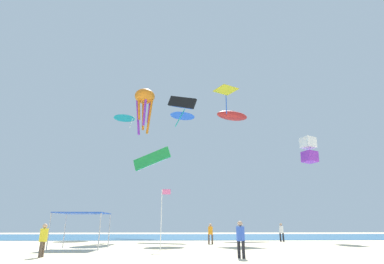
# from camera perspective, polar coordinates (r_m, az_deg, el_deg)

# --- Properties ---
(ground) EXTENTS (110.00, 110.00, 0.10)m
(ground) POSITION_cam_1_polar(r_m,az_deg,el_deg) (17.70, 1.41, -22.56)
(ground) COLOR beige
(ocean_strip) EXTENTS (110.00, 25.35, 0.03)m
(ocean_strip) POSITION_cam_1_polar(r_m,az_deg,el_deg) (46.42, -0.94, -19.36)
(ocean_strip) COLOR #28608C
(ocean_strip) RESTS_ON ground
(canopy_tent) EXTENTS (3.30, 2.83, 2.38)m
(canopy_tent) POSITION_cam_1_polar(r_m,az_deg,el_deg) (22.89, -20.19, -14.60)
(canopy_tent) COLOR #B2B2B7
(canopy_tent) RESTS_ON ground
(person_near_tent) EXTENTS (0.46, 0.41, 1.71)m
(person_near_tent) POSITION_cam_1_polar(r_m,az_deg,el_deg) (27.63, 3.55, -18.53)
(person_near_tent) COLOR brown
(person_near_tent) RESTS_ON ground
(person_leftmost) EXTENTS (0.47, 0.42, 1.77)m
(person_leftmost) POSITION_cam_1_polar(r_m,az_deg,el_deg) (32.95, 16.73, -17.63)
(person_leftmost) COLOR black
(person_leftmost) RESTS_ON ground
(person_central) EXTENTS (0.41, 0.41, 1.74)m
(person_central) POSITION_cam_1_polar(r_m,az_deg,el_deg) (15.74, 9.28, -19.07)
(person_central) COLOR black
(person_central) RESTS_ON ground
(person_rightmost) EXTENTS (0.38, 0.43, 1.62)m
(person_rightmost) POSITION_cam_1_polar(r_m,az_deg,el_deg) (17.72, -26.56, -17.58)
(person_rightmost) COLOR brown
(person_rightmost) RESTS_ON ground
(banner_flag) EXTENTS (0.61, 0.06, 3.86)m
(banner_flag) POSITION_cam_1_polar(r_m,az_deg,el_deg) (20.39, -5.69, -15.17)
(banner_flag) COLOR silver
(banner_flag) RESTS_ON ground
(kite_delta_blue) EXTENTS (3.58, 3.56, 2.38)m
(kite_delta_blue) POSITION_cam_1_polar(r_m,az_deg,el_deg) (35.73, -1.82, 3.46)
(kite_delta_blue) COLOR blue
(kite_parafoil_black) EXTENTS (4.68, 3.67, 3.41)m
(kite_parafoil_black) POSITION_cam_1_polar(r_m,az_deg,el_deg) (47.22, -1.95, 5.67)
(kite_parafoil_black) COLOR black
(kite_diamond_yellow) EXTENTS (3.57, 3.57, 3.59)m
(kite_diamond_yellow) POSITION_cam_1_polar(r_m,az_deg,el_deg) (41.59, 6.49, 7.76)
(kite_diamond_yellow) COLOR yellow
(kite_inflatable_red) EXTENTS (5.47, 3.13, 2.02)m
(kite_inflatable_red) POSITION_cam_1_polar(r_m,az_deg,el_deg) (47.51, 7.70, 3.12)
(kite_inflatable_red) COLOR red
(kite_octopus_orange) EXTENTS (3.90, 3.90, 6.53)m
(kite_octopus_orange) POSITION_cam_1_polar(r_m,az_deg,el_deg) (42.01, -9.05, 6.34)
(kite_octopus_orange) COLOR orange
(kite_box_white) EXTENTS (1.82, 1.78, 2.92)m
(kite_box_white) POSITION_cam_1_polar(r_m,az_deg,el_deg) (36.14, 21.46, -3.19)
(kite_box_white) COLOR white
(kite_delta_teal) EXTENTS (4.40, 4.41, 2.64)m
(kite_delta_teal) POSITION_cam_1_polar(r_m,az_deg,el_deg) (49.15, -12.80, 2.90)
(kite_delta_teal) COLOR teal
(kite_parafoil_green) EXTENTS (5.88, 2.13, 3.68)m
(kite_parafoil_green) POSITION_cam_1_polar(r_m,az_deg,el_deg) (45.93, -7.68, -5.14)
(kite_parafoil_green) COLOR green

